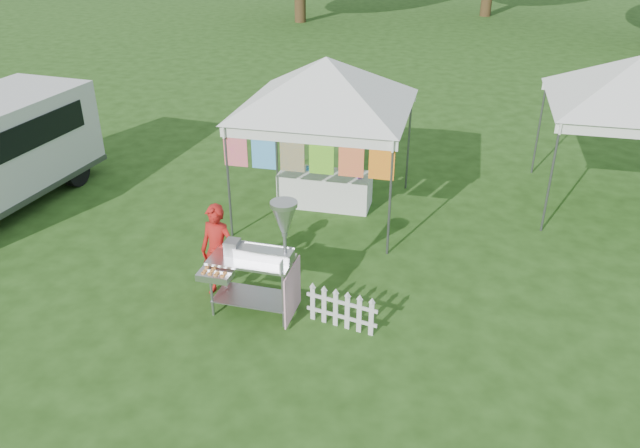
# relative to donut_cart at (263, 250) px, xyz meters

# --- Properties ---
(ground) EXTENTS (120.00, 120.00, 0.00)m
(ground) POSITION_rel_donut_cart_xyz_m (0.08, 0.08, -1.08)
(ground) COLOR #204012
(ground) RESTS_ON ground
(canopy_main) EXTENTS (4.24, 4.24, 3.45)m
(canopy_main) POSITION_rel_donut_cart_xyz_m (0.08, 3.58, 1.91)
(canopy_main) COLOR #59595E
(canopy_main) RESTS_ON ground
(donut_cart) EXTENTS (1.34, 0.88, 1.84)m
(donut_cart) POSITION_rel_donut_cart_xyz_m (0.00, 0.00, 0.00)
(donut_cart) COLOR gray
(donut_cart) RESTS_ON ground
(vendor) EXTENTS (0.61, 0.45, 1.51)m
(vendor) POSITION_rel_donut_cart_xyz_m (-0.84, 0.34, -0.33)
(vendor) COLOR #A91814
(vendor) RESTS_ON ground
(picket_fence) EXTENTS (1.06, 0.24, 0.56)m
(picket_fence) POSITION_rel_donut_cart_xyz_m (1.15, -0.07, -0.79)
(picket_fence) COLOR silver
(picket_fence) RESTS_ON ground
(display_table) EXTENTS (1.80, 0.70, 0.68)m
(display_table) POSITION_rel_donut_cart_xyz_m (0.01, 3.81, -0.74)
(display_table) COLOR white
(display_table) RESTS_ON ground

